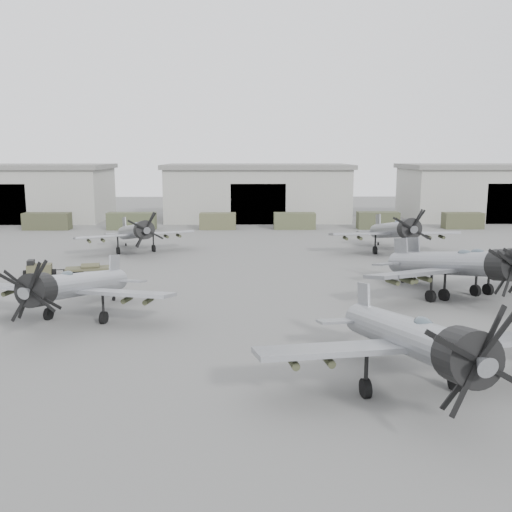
{
  "coord_description": "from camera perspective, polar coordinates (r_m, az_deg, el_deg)",
  "views": [
    {
      "loc": [
        -1.92,
        -28.76,
        10.43
      ],
      "look_at": [
        -1.08,
        15.04,
        2.5
      ],
      "focal_mm": 40.0,
      "sensor_mm": 36.0,
      "label": 1
    }
  ],
  "objects": [
    {
      "name": "ground",
      "position": [
        30.65,
        2.6,
        -9.64
      ],
      "size": [
        220.0,
        220.0,
        0.0
      ],
      "primitive_type": "plane",
      "color": "#555553",
      "rests_on": "ground"
    },
    {
      "name": "hangar_left",
      "position": [
        97.82,
        -22.86,
        5.91
      ],
      "size": [
        29.0,
        14.8,
        8.7
      ],
      "color": "#99998F",
      "rests_on": "ground"
    },
    {
      "name": "hangar_center",
      "position": [
        90.94,
        0.12,
        6.44
      ],
      "size": [
        29.0,
        14.8,
        8.7
      ],
      "color": "#99998F",
      "rests_on": "ground"
    },
    {
      "name": "hangar_right",
      "position": [
        99.3,
        22.75,
        5.97
      ],
      "size": [
        29.0,
        14.8,
        8.7
      ],
      "color": "#99998F",
      "rests_on": "ground"
    },
    {
      "name": "support_truck_1",
      "position": [
        83.89,
        -20.16,
        3.29
      ],
      "size": [
        6.31,
        2.2,
        2.33
      ],
      "primitive_type": "cube",
      "color": "#393B26",
      "rests_on": "ground"
    },
    {
      "name": "support_truck_2",
      "position": [
        80.84,
        -12.32,
        3.45
      ],
      "size": [
        6.62,
        2.2,
        2.34
      ],
      "primitive_type": "cube",
      "color": "#3E442C",
      "rests_on": "ground"
    },
    {
      "name": "support_truck_3",
      "position": [
        79.4,
        -3.84,
        3.5
      ],
      "size": [
        5.0,
        2.2,
        2.25
      ],
      "primitive_type": "cube",
      "color": "#4A4B31",
      "rests_on": "ground"
    },
    {
      "name": "support_truck_4",
      "position": [
        79.6,
        3.87,
        3.53
      ],
      "size": [
        5.74,
        2.2,
        2.27
      ],
      "primitive_type": "cube",
      "color": "#44492F",
      "rests_on": "ground"
    },
    {
      "name": "support_truck_5",
      "position": [
        81.43,
        12.08,
        3.51
      ],
      "size": [
        5.72,
        2.2,
        2.36
      ],
      "primitive_type": "cube",
      "color": "#3A3F29",
      "rests_on": "ground"
    },
    {
      "name": "support_truck_6",
      "position": [
        84.96,
        19.97,
        3.35
      ],
      "size": [
        5.41,
        2.2,
        2.24
      ],
      "primitive_type": "cube",
      "color": "#3D3F29",
      "rests_on": "ground"
    },
    {
      "name": "aircraft_near_1",
      "position": [
        25.68,
        15.6,
        -8.05
      ],
      "size": [
        13.99,
        12.59,
        5.55
      ],
      "rotation": [
        0.0,
        0.0,
        0.15
      ],
      "color": "gray",
      "rests_on": "ground"
    },
    {
      "name": "aircraft_mid_1",
      "position": [
        37.11,
        -17.84,
        -2.89
      ],
      "size": [
        12.72,
        11.45,
        5.06
      ],
      "rotation": [
        0.0,
        0.0,
        -0.24
      ],
      "color": "#979A9F",
      "rests_on": "ground"
    },
    {
      "name": "aircraft_mid_2",
      "position": [
        43.28,
        19.44,
        -0.83
      ],
      "size": [
        13.72,
        12.42,
        5.59
      ],
      "rotation": [
        0.0,
        0.0,
        0.4
      ],
      "color": "gray",
      "rests_on": "ground"
    },
    {
      "name": "aircraft_far_0",
      "position": [
        61.23,
        -11.94,
        2.38
      ],
      "size": [
        12.25,
        11.1,
        5.0
      ],
      "rotation": [
        0.0,
        0.0,
        0.41
      ],
      "color": "gray",
      "rests_on": "ground"
    },
    {
      "name": "aircraft_far_1",
      "position": [
        61.2,
        13.77,
        2.5
      ],
      "size": [
        13.65,
        12.29,
        5.45
      ],
      "rotation": [
        0.0,
        0.0,
        0.07
      ],
      "color": "gray",
      "rests_on": "ground"
    },
    {
      "name": "aircraft_extra_26",
      "position": [
        44.0,
        20.61,
        -0.73
      ],
      "size": [
        13.72,
        12.42,
        5.59
      ],
      "rotation": [
        0.0,
        0.0,
        0.4
      ],
      "color": "gray",
      "rests_on": "ground"
    },
    {
      "name": "tug_trailer",
      "position": [
        52.08,
        -19.1,
        -1.25
      ],
      "size": [
        7.42,
        2.9,
        1.47
      ],
      "rotation": [
        0.0,
        0.0,
        0.21
      ],
      "color": "#413F2A",
      "rests_on": "ground"
    }
  ]
}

